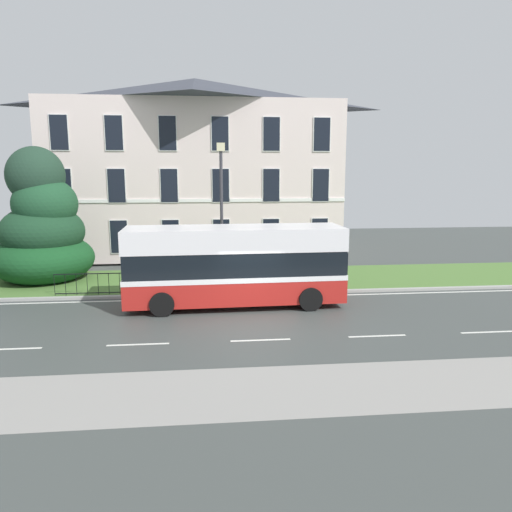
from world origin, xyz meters
name	(u,v)px	position (x,y,z in m)	size (l,w,h in m)	color
ground_plane	(252,315)	(0.00, 1.06, -0.02)	(60.00, 56.00, 0.18)	#3F4442
georgian_townhouse	(197,165)	(-2.36, 16.78, 5.87)	(18.22, 10.69, 11.45)	silver
iron_verge_railing	(194,281)	(-2.36, 4.40, 0.62)	(12.15, 0.04, 0.97)	black
evergreen_tree	(42,231)	(-9.87, 7.78, 2.58)	(4.95, 4.95, 6.85)	#423328
single_decker_bus	(235,265)	(-0.58, 2.48, 1.72)	(8.99, 2.82, 3.29)	#B2211C
street_lamp_post	(222,207)	(-1.04, 4.92, 3.93)	(0.36, 0.24, 6.64)	#333338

